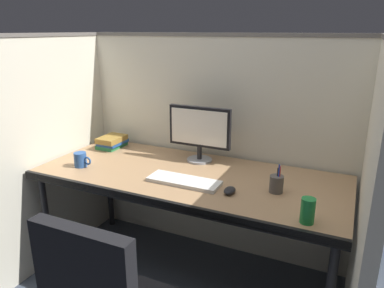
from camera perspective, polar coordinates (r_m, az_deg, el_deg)
cubicle_partition_rear at (r=2.62m, az=3.63°, el=-0.36°), size 2.21×0.06×1.57m
cubicle_partition_left at (r=2.72m, az=-20.77°, el=-0.83°), size 0.06×1.41×1.57m
cubicle_partition_right at (r=1.96m, az=25.64°, el=-8.54°), size 0.06×1.41×1.57m
desk at (r=2.27m, az=-0.67°, el=-5.97°), size 1.90×0.80×0.74m
monitor_center at (r=2.41m, az=1.18°, el=2.17°), size 0.43×0.17×0.37m
keyboard_main at (r=2.13m, az=-1.26°, el=-5.84°), size 0.43×0.15×0.02m
computer_mouse at (r=2.00m, az=5.92°, el=-7.27°), size 0.06×0.10×0.04m
coffee_mug at (r=2.47m, az=-17.04°, el=-2.36°), size 0.13×0.08×0.09m
book_stack at (r=2.81m, az=-12.43°, el=0.33°), size 0.17×0.23×0.09m
pen_cup at (r=2.05m, az=13.10°, el=-6.10°), size 0.08×0.08×0.16m
soda_can at (r=1.77m, az=17.68°, el=-9.93°), size 0.07×0.07×0.12m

